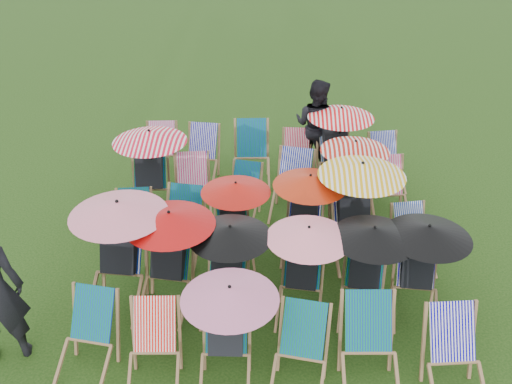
{
  "coord_description": "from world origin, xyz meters",
  "views": [
    {
      "loc": [
        0.14,
        -6.7,
        5.13
      ],
      "look_at": [
        -0.2,
        0.38,
        0.9
      ],
      "focal_mm": 40.0,
      "sensor_mm": 36.0,
      "label": 1
    }
  ],
  "objects_px": {
    "deckchair_0": "(85,340)",
    "person_rear": "(316,125)",
    "deckchair_29": "(387,163)",
    "deckchair_5": "(458,362)"
  },
  "relations": [
    {
      "from": "deckchair_0",
      "to": "person_rear",
      "type": "bearing_deg",
      "value": 70.36
    },
    {
      "from": "person_rear",
      "to": "deckchair_29",
      "type": "bearing_deg",
      "value": -177.66
    },
    {
      "from": "deckchair_5",
      "to": "deckchair_29",
      "type": "xyz_separation_m",
      "value": [
        -0.07,
        4.61,
        -0.04
      ]
    },
    {
      "from": "deckchair_5",
      "to": "deckchair_29",
      "type": "distance_m",
      "value": 4.61
    },
    {
      "from": "deckchair_0",
      "to": "deckchair_5",
      "type": "relative_size",
      "value": 0.97
    },
    {
      "from": "deckchair_0",
      "to": "person_rear",
      "type": "xyz_separation_m",
      "value": [
        2.76,
        5.07,
        0.41
      ]
    },
    {
      "from": "deckchair_0",
      "to": "person_rear",
      "type": "relative_size",
      "value": 0.53
    },
    {
      "from": "deckchair_5",
      "to": "deckchair_29",
      "type": "height_order",
      "value": "deckchair_5"
    },
    {
      "from": "deckchair_29",
      "to": "person_rear",
      "type": "distance_m",
      "value": 1.45
    },
    {
      "from": "deckchair_5",
      "to": "deckchair_29",
      "type": "relative_size",
      "value": 1.06
    }
  ]
}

